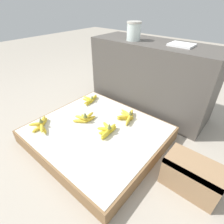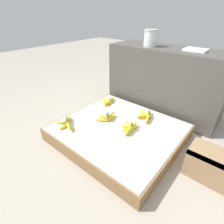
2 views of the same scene
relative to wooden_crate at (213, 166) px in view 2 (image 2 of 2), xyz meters
The scene contains 11 objects.
ground_plane 0.82m from the wooden_crate, behind, with size 10.00×10.00×0.00m, color #A89E8E.
display_platform 0.81m from the wooden_crate, behind, with size 1.09×0.99×0.13m.
back_vendor_table 1.08m from the wooden_crate, 136.57° to the left, with size 1.29×0.46×0.74m.
wooden_crate is the anchor object (origin of this frame).
banana_bunch_front_left 1.26m from the wooden_crate, 162.65° to the right, with size 0.23×0.21×0.11m.
banana_bunch_middle_midleft 0.98m from the wooden_crate, behind, with size 0.16×0.20×0.11m.
banana_bunch_middle_midright 0.70m from the wooden_crate, behind, with size 0.14×0.21×0.11m.
banana_bunch_back_left 1.22m from the wooden_crate, 169.14° to the left, with size 0.14×0.25×0.08m.
banana_bunch_back_midright 0.73m from the wooden_crate, 161.60° to the left, with size 0.19×0.24×0.10m.
glass_jar 1.35m from the wooden_crate, 146.38° to the left, with size 0.14×0.14×0.17m.
foam_tray_white 1.08m from the wooden_crate, 124.67° to the left, with size 0.21×0.17×0.02m.
Camera 2 is at (0.82, -1.08, 1.09)m, focal length 28.00 mm.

